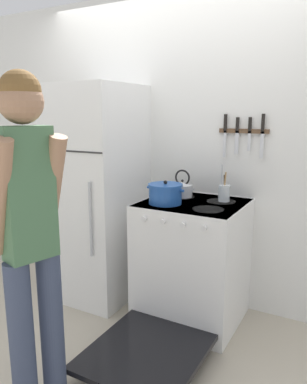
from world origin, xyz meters
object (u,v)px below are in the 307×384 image
dutch_oven_pot (165,194)px  refrigerator (98,194)px  utensil_jar (224,192)px  person (30,230)px  stove_range (190,263)px  tea_kettle (182,189)px

dutch_oven_pot → refrigerator: bearing=169.7°
utensil_jar → person: 1.49m
refrigerator → stove_range: (0.88, -0.03, -0.44)m
person → utensil_jar: bearing=-5.4°
refrigerator → dutch_oven_pot: refrigerator is taller
refrigerator → person: 1.36m
dutch_oven_pot → person: size_ratio=0.17×
dutch_oven_pot → utensil_jar: utensil_jar is taller
refrigerator → dutch_oven_pot: (0.71, -0.13, 0.10)m
tea_kettle → person: 1.40m
refrigerator → person: size_ratio=1.02×
dutch_oven_pot → person: (-0.18, -1.12, 0.01)m
stove_range → utensil_jar: utensil_jar is taller
stove_range → dutch_oven_pot: bearing=-149.7°
stove_range → person: bearing=-106.0°
refrigerator → stove_range: refrigerator is taller
tea_kettle → stove_range: bearing=-48.7°
dutch_oven_pot → stove_range: bearing=30.3°
stove_range → person: (-0.35, -1.21, 0.55)m
refrigerator → person: bearing=-67.0°
stove_range → tea_kettle: (-0.15, 0.17, 0.53)m
dutch_oven_pot → utensil_jar: bearing=38.5°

